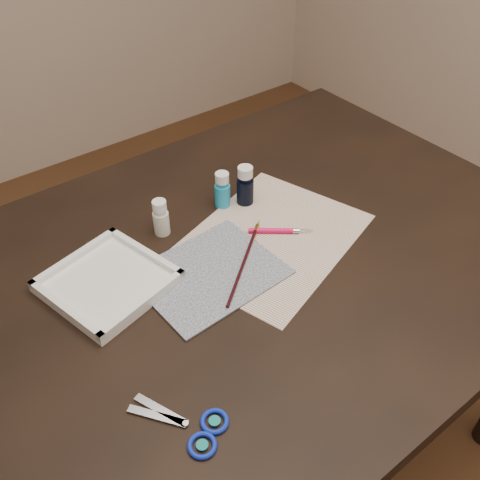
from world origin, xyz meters
TOP-DOWN VIEW (x-y plane):
  - ground at (0.00, 0.00)m, footprint 3.50×3.50m
  - table at (0.00, 0.00)m, footprint 1.30×0.90m
  - paper at (0.09, 0.01)m, footprint 0.45×0.39m
  - canvas at (-0.07, 0.00)m, footprint 0.26×0.21m
  - paint_bottle_white at (-0.08, 0.16)m, footprint 0.03×0.03m
  - paint_bottle_cyan at (0.08, 0.16)m, footprint 0.04×0.04m
  - paint_bottle_navy at (0.12, 0.14)m, footprint 0.04×0.04m
  - paintbrush at (0.00, -0.01)m, footprint 0.20×0.16m
  - craft_knife at (0.11, 0.01)m, footprint 0.11×0.09m
  - scissors at (-0.28, -0.22)m, footprint 0.16×0.18m
  - palette_tray at (-0.23, 0.09)m, footprint 0.24×0.24m

SIDE VIEW (x-z plane):
  - ground at x=0.00m, z-range -0.02..0.00m
  - table at x=0.00m, z-range 0.00..0.75m
  - paper at x=0.09m, z-range 0.75..0.75m
  - canvas at x=-0.07m, z-range 0.75..0.76m
  - scissors at x=-0.28m, z-range 0.75..0.76m
  - craft_knife at x=0.11m, z-range 0.75..0.76m
  - paintbrush at x=0.00m, z-range 0.76..0.76m
  - palette_tray at x=-0.23m, z-range 0.75..0.77m
  - paint_bottle_white at x=-0.08m, z-range 0.75..0.83m
  - paint_bottle_cyan at x=0.08m, z-range 0.75..0.83m
  - paint_bottle_navy at x=0.12m, z-range 0.75..0.84m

